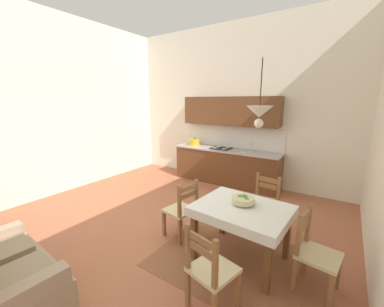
% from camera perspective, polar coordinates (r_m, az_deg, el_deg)
% --- Properties ---
extents(ground_plane, '(6.42, 6.41, 0.10)m').
position_cam_1_polar(ground_plane, '(4.27, -8.00, -17.54)').
color(ground_plane, '#A86042').
extents(wall_back, '(6.42, 0.12, 3.98)m').
position_cam_1_polar(wall_back, '(6.21, 10.18, 11.56)').
color(wall_back, silver).
rests_on(wall_back, ground_plane).
extents(wall_left, '(0.12, 6.41, 3.98)m').
position_cam_1_polar(wall_left, '(6.10, -30.38, 10.04)').
color(wall_left, silver).
rests_on(wall_left, ground_plane).
extents(area_rug, '(2.10, 1.60, 0.01)m').
position_cam_1_polar(area_rug, '(3.48, 10.89, -24.42)').
color(area_rug, brown).
rests_on(area_rug, ground_plane).
extents(kitchen_cabinetry, '(2.75, 0.63, 2.20)m').
position_cam_1_polar(kitchen_cabinetry, '(6.04, 8.43, 0.76)').
color(kitchen_cabinetry, brown).
rests_on(kitchen_cabinetry, ground_plane).
extents(dining_table, '(1.24, 1.02, 0.75)m').
position_cam_1_polar(dining_table, '(3.23, 12.06, -14.79)').
color(dining_table, brown).
rests_on(dining_table, ground_plane).
extents(dining_chair_kitchen_side, '(0.47, 0.47, 0.93)m').
position_cam_1_polar(dining_chair_kitchen_side, '(4.01, 16.97, -12.14)').
color(dining_chair_kitchen_side, '#D1BC89').
rests_on(dining_chair_kitchen_side, ground_plane).
extents(dining_chair_camera_side, '(0.51, 0.51, 0.93)m').
position_cam_1_polar(dining_chair_camera_side, '(2.60, 4.50, -26.67)').
color(dining_chair_camera_side, '#D1BC89').
rests_on(dining_chair_camera_side, ground_plane).
extents(dining_chair_tv_side, '(0.49, 0.49, 0.93)m').
position_cam_1_polar(dining_chair_tv_side, '(3.71, -2.49, -13.72)').
color(dining_chair_tv_side, '#D1BC89').
rests_on(dining_chair_tv_side, ground_plane).
extents(dining_chair_window_side, '(0.47, 0.47, 0.93)m').
position_cam_1_polar(dining_chair_window_side, '(3.12, 27.85, -20.78)').
color(dining_chair_window_side, '#D1BC89').
rests_on(dining_chair_window_side, ground_plane).
extents(small_couch, '(1.47, 0.88, 0.78)m').
position_cam_1_polar(small_couch, '(3.32, -39.27, -22.95)').
color(small_couch, tan).
rests_on(small_couch, ground_plane).
extents(fruit_bowl, '(0.30, 0.30, 0.12)m').
position_cam_1_polar(fruit_bowl, '(3.22, 12.39, -10.99)').
color(fruit_bowl, beige).
rests_on(fruit_bowl, dining_table).
extents(pendant_lamp, '(0.32, 0.32, 0.80)m').
position_cam_1_polar(pendant_lamp, '(2.95, 16.16, 9.63)').
color(pendant_lamp, black).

